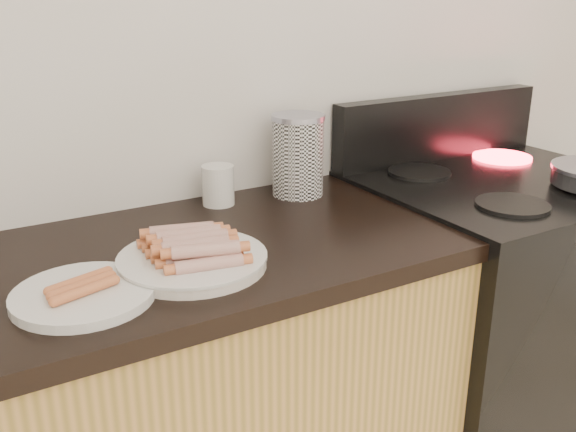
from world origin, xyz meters
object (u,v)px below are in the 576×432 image
stove (489,323)px  main_plate (193,262)px  side_plate (83,295)px  mug (218,185)px  canister (298,155)px

stove → main_plate: size_ratio=3.12×
side_plate → mug: 0.56m
stove → side_plate: size_ratio=3.63×
canister → mug: size_ratio=2.11×
canister → mug: canister is taller
canister → main_plate: bearing=-145.0°
main_plate → mug: size_ratio=2.88×
canister → side_plate: bearing=-153.0°
main_plate → canister: bearing=35.0°
main_plate → side_plate: (-0.22, -0.03, -0.00)m
stove → mug: size_ratio=9.00×
side_plate → main_plate: bearing=8.3°
stove → canister: canister is taller
main_plate → side_plate: main_plate is taller
stove → mug: mug is taller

